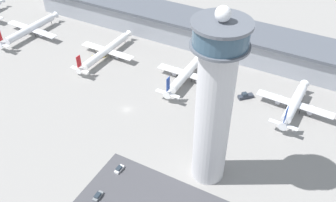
{
  "coord_description": "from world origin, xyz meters",
  "views": [
    {
      "loc": [
        77.74,
        -104.75,
        109.58
      ],
      "look_at": [
        18.06,
        5.81,
        7.86
      ],
      "focal_mm": 40.0,
      "sensor_mm": 36.0,
      "label": 1
    }
  ],
  "objects_px": {
    "airplane_gate_bravo": "(30,29)",
    "car_blue_compact": "(119,169)",
    "airplane_gate_delta": "(186,74)",
    "service_truck_fuel": "(98,56)",
    "service_truck_baggage": "(245,96)",
    "control_tower": "(214,102)",
    "car_green_van": "(98,196)",
    "airplane_gate_charlie": "(106,51)",
    "airplane_gate_echo": "(294,104)"
  },
  "relations": [
    {
      "from": "airplane_gate_bravo",
      "to": "car_blue_compact",
      "type": "relative_size",
      "value": 9.96
    },
    {
      "from": "airplane_gate_delta",
      "to": "car_blue_compact",
      "type": "xyz_separation_m",
      "value": [
        3.43,
        -64.01,
        -3.46
      ]
    },
    {
      "from": "service_truck_fuel",
      "to": "service_truck_baggage",
      "type": "relative_size",
      "value": 0.96
    },
    {
      "from": "service_truck_fuel",
      "to": "airplane_gate_bravo",
      "type": "bearing_deg",
      "value": 179.01
    },
    {
      "from": "control_tower",
      "to": "car_green_van",
      "type": "height_order",
      "value": "control_tower"
    },
    {
      "from": "airplane_gate_charlie",
      "to": "service_truck_baggage",
      "type": "bearing_deg",
      "value": 1.15
    },
    {
      "from": "airplane_gate_bravo",
      "to": "service_truck_fuel",
      "type": "bearing_deg",
      "value": -0.99
    },
    {
      "from": "airplane_gate_delta",
      "to": "service_truck_fuel",
      "type": "relative_size",
      "value": 5.96
    },
    {
      "from": "airplane_gate_delta",
      "to": "car_green_van",
      "type": "bearing_deg",
      "value": -87.22
    },
    {
      "from": "airplane_gate_charlie",
      "to": "airplane_gate_bravo",
      "type": "bearing_deg",
      "value": -178.03
    },
    {
      "from": "service_truck_baggage",
      "to": "airplane_gate_echo",
      "type": "bearing_deg",
      "value": 1.55
    },
    {
      "from": "control_tower",
      "to": "service_truck_baggage",
      "type": "relative_size",
      "value": 9.75
    },
    {
      "from": "airplane_gate_delta",
      "to": "control_tower",
      "type": "bearing_deg",
      "value": -55.95
    },
    {
      "from": "airplane_gate_charlie",
      "to": "service_truck_fuel",
      "type": "xyz_separation_m",
      "value": [
        -3.81,
        -2.68,
        -3.11
      ]
    },
    {
      "from": "control_tower",
      "to": "airplane_gate_echo",
      "type": "xyz_separation_m",
      "value": [
        19.52,
        50.59,
        -29.71
      ]
    },
    {
      "from": "car_blue_compact",
      "to": "car_green_van",
      "type": "xyz_separation_m",
      "value": [
        0.35,
        -13.83,
        -0.04
      ]
    },
    {
      "from": "airplane_gate_bravo",
      "to": "airplane_gate_charlie",
      "type": "bearing_deg",
      "value": 1.97
    },
    {
      "from": "airplane_gate_echo",
      "to": "airplane_gate_bravo",
      "type": "bearing_deg",
      "value": -178.51
    },
    {
      "from": "airplane_gate_echo",
      "to": "service_truck_fuel",
      "type": "relative_size",
      "value": 5.29
    },
    {
      "from": "airplane_gate_delta",
      "to": "airplane_gate_bravo",
      "type": "bearing_deg",
      "value": -178.53
    },
    {
      "from": "service_truck_fuel",
      "to": "car_green_van",
      "type": "height_order",
      "value": "service_truck_fuel"
    },
    {
      "from": "airplane_gate_charlie",
      "to": "airplane_gate_delta",
      "type": "distance_m",
      "value": 47.67
    },
    {
      "from": "service_truck_baggage",
      "to": "car_blue_compact",
      "type": "height_order",
      "value": "service_truck_baggage"
    },
    {
      "from": "airplane_gate_echo",
      "to": "car_blue_compact",
      "type": "xyz_separation_m",
      "value": [
        -49.31,
        -65.42,
        -3.97
      ]
    },
    {
      "from": "car_green_van",
      "to": "control_tower",
      "type": "bearing_deg",
      "value": 44.24
    },
    {
      "from": "control_tower",
      "to": "airplane_gate_bravo",
      "type": "height_order",
      "value": "control_tower"
    },
    {
      "from": "airplane_gate_charlie",
      "to": "airplane_gate_echo",
      "type": "height_order",
      "value": "airplane_gate_echo"
    },
    {
      "from": "airplane_gate_echo",
      "to": "car_green_van",
      "type": "relative_size",
      "value": 7.69
    },
    {
      "from": "airplane_gate_delta",
      "to": "car_blue_compact",
      "type": "height_order",
      "value": "airplane_gate_delta"
    },
    {
      "from": "airplane_gate_delta",
      "to": "service_truck_baggage",
      "type": "bearing_deg",
      "value": 1.53
    },
    {
      "from": "airplane_gate_bravo",
      "to": "airplane_gate_echo",
      "type": "distance_m",
      "value": 153.54
    },
    {
      "from": "car_blue_compact",
      "to": "car_green_van",
      "type": "bearing_deg",
      "value": -88.56
    },
    {
      "from": "control_tower",
      "to": "car_green_van",
      "type": "xyz_separation_m",
      "value": [
        -29.45,
        -28.67,
        -33.71
      ]
    },
    {
      "from": "control_tower",
      "to": "airplane_gate_bravo",
      "type": "xyz_separation_m",
      "value": [
        -133.97,
        46.59,
        -29.87
      ]
    },
    {
      "from": "airplane_gate_bravo",
      "to": "airplane_gate_echo",
      "type": "relative_size",
      "value": 1.25
    },
    {
      "from": "car_green_van",
      "to": "airplane_gate_delta",
      "type": "bearing_deg",
      "value": 92.78
    },
    {
      "from": "airplane_gate_bravo",
      "to": "service_truck_fuel",
      "type": "distance_m",
      "value": 49.4
    },
    {
      "from": "airplane_gate_delta",
      "to": "airplane_gate_echo",
      "type": "xyz_separation_m",
      "value": [
        52.75,
        1.41,
        0.51
      ]
    },
    {
      "from": "control_tower",
      "to": "airplane_gate_charlie",
      "type": "relative_size",
      "value": 1.5
    },
    {
      "from": "airplane_gate_echo",
      "to": "service_truck_fuel",
      "type": "height_order",
      "value": "airplane_gate_echo"
    },
    {
      "from": "service_truck_fuel",
      "to": "car_green_van",
      "type": "distance_m",
      "value": 92.68
    },
    {
      "from": "airplane_gate_echo",
      "to": "service_truck_baggage",
      "type": "height_order",
      "value": "airplane_gate_echo"
    },
    {
      "from": "car_green_van",
      "to": "airplane_gate_charlie",
      "type": "bearing_deg",
      "value": 123.72
    },
    {
      "from": "airplane_gate_charlie",
      "to": "airplane_gate_echo",
      "type": "xyz_separation_m",
      "value": [
        100.41,
        2.17,
        0.63
      ]
    },
    {
      "from": "car_green_van",
      "to": "service_truck_baggage",
      "type": "bearing_deg",
      "value": 71.09
    },
    {
      "from": "car_blue_compact",
      "to": "control_tower",
      "type": "bearing_deg",
      "value": 26.48
    },
    {
      "from": "airplane_gate_charlie",
      "to": "car_green_van",
      "type": "relative_size",
      "value": 9.85
    },
    {
      "from": "airplane_gate_charlie",
      "to": "service_truck_fuel",
      "type": "distance_m",
      "value": 5.6
    },
    {
      "from": "airplane_gate_delta",
      "to": "airplane_gate_echo",
      "type": "distance_m",
      "value": 52.77
    },
    {
      "from": "airplane_gate_bravo",
      "to": "control_tower",
      "type": "bearing_deg",
      "value": -19.18
    }
  ]
}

